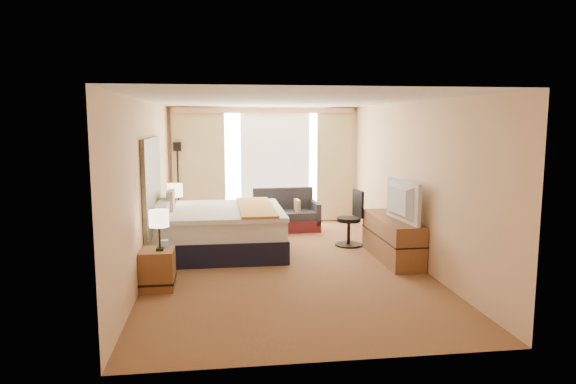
{
  "coord_description": "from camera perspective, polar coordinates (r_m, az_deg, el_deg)",
  "views": [
    {
      "loc": [
        -1.01,
        -8.05,
        2.29
      ],
      "look_at": [
        0.13,
        0.4,
        1.11
      ],
      "focal_mm": 32.0,
      "sensor_mm": 36.0,
      "label": 1
    }
  ],
  "objects": [
    {
      "name": "floor",
      "position": [
        8.43,
        -0.54,
        -7.85
      ],
      "size": [
        4.2,
        7.0,
        0.02
      ],
      "primitive_type": "cube",
      "color": "#571D18",
      "rests_on": "ground"
    },
    {
      "name": "nightstand_left",
      "position": [
        7.33,
        -14.29,
        -8.29
      ],
      "size": [
        0.45,
        0.52,
        0.55
      ],
      "primitive_type": "cube",
      "color": "brown",
      "rests_on": "floor"
    },
    {
      "name": "media_dresser",
      "position": [
        8.75,
        11.48,
        -5.06
      ],
      "size": [
        0.5,
        1.8,
        0.7
      ],
      "primitive_type": "cube",
      "color": "brown",
      "rests_on": "floor"
    },
    {
      "name": "wall_right",
      "position": [
        8.68,
        13.33,
        1.15
      ],
      "size": [
        0.02,
        7.0,
        2.6
      ],
      "primitive_type": "cube",
      "color": "#DBAF85",
      "rests_on": "ground"
    },
    {
      "name": "bed",
      "position": [
        9.1,
        -7.89,
        -4.13
      ],
      "size": [
        2.27,
        2.08,
        1.1
      ],
      "color": "black",
      "rests_on": "floor"
    },
    {
      "name": "ceiling",
      "position": [
        8.12,
        -0.57,
        10.1
      ],
      "size": [
        4.2,
        7.0,
        0.02
      ],
      "primitive_type": "cube",
      "color": "silver",
      "rests_on": "wall_back"
    },
    {
      "name": "curtains",
      "position": [
        11.51,
        -2.67,
        3.51
      ],
      "size": [
        4.12,
        0.19,
        2.56
      ],
      "color": "#CFB592",
      "rests_on": "floor"
    },
    {
      "name": "desk_chair",
      "position": [
        9.54,
        7.08,
        -3.23
      ],
      "size": [
        0.5,
        0.5,
        1.03
      ],
      "rotation": [
        0.0,
        0.0,
        0.16
      ],
      "color": "black",
      "rests_on": "floor"
    },
    {
      "name": "wall_back",
      "position": [
        11.64,
        -2.7,
        3.02
      ],
      "size": [
        4.2,
        0.02,
        2.6
      ],
      "primitive_type": "cube",
      "color": "#DBAF85",
      "rests_on": "ground"
    },
    {
      "name": "wall_front",
      "position": [
        4.76,
        4.7,
        -4.11
      ],
      "size": [
        4.2,
        0.02,
        2.6
      ],
      "primitive_type": "cube",
      "color": "#DBAF85",
      "rests_on": "ground"
    },
    {
      "name": "loveseat",
      "position": [
        10.85,
        -0.35,
        -2.72
      ],
      "size": [
        1.42,
        0.8,
        0.87
      ],
      "rotation": [
        0.0,
        0.0,
        0.04
      ],
      "color": "#59191E",
      "rests_on": "floor"
    },
    {
      "name": "lamp_right",
      "position": [
        9.69,
        -12.46,
        0.11
      ],
      "size": [
        0.28,
        0.28,
        0.59
      ],
      "color": "black",
      "rests_on": "nightstand_right"
    },
    {
      "name": "headboard",
      "position": [
        8.38,
        -14.85,
        0.72
      ],
      "size": [
        0.06,
        1.85,
        1.5
      ],
      "primitive_type": "cube",
      "color": "black",
      "rests_on": "wall_left"
    },
    {
      "name": "wall_left",
      "position": [
        8.18,
        -15.31,
        0.68
      ],
      "size": [
        0.02,
        7.0,
        2.6
      ],
      "primitive_type": "cube",
      "color": "#DBAF85",
      "rests_on": "ground"
    },
    {
      "name": "window",
      "position": [
        11.63,
        -1.46,
        3.12
      ],
      "size": [
        2.3,
        0.02,
        2.3
      ],
      "primitive_type": "cube",
      "color": "white",
      "rests_on": "wall_back"
    },
    {
      "name": "nightstand_right",
      "position": [
        9.75,
        -12.63,
        -4.21
      ],
      "size": [
        0.45,
        0.52,
        0.55
      ],
      "primitive_type": "cube",
      "color": "brown",
      "rests_on": "floor"
    },
    {
      "name": "tissue_box",
      "position": [
        7.36,
        -13.58,
        -5.59
      ],
      "size": [
        0.12,
        0.12,
        0.1
      ],
      "primitive_type": "cube",
      "rotation": [
        0.0,
        0.0,
        0.1
      ],
      "color": "#88A1D3",
      "rests_on": "nightstand_left"
    },
    {
      "name": "lamp_left",
      "position": [
        7.1,
        -14.15,
        -2.96
      ],
      "size": [
        0.26,
        0.26,
        0.56
      ],
      "color": "black",
      "rests_on": "nightstand_left"
    },
    {
      "name": "telephone",
      "position": [
        9.62,
        -12.63,
        -2.52
      ],
      "size": [
        0.17,
        0.14,
        0.06
      ],
      "primitive_type": "cube",
      "rotation": [
        0.0,
        0.0,
        0.09
      ],
      "color": "black",
      "rests_on": "nightstand_right"
    },
    {
      "name": "television",
      "position": [
        8.34,
        11.93,
        -0.96
      ],
      "size": [
        0.25,
        1.15,
        0.66
      ],
      "primitive_type": "imported",
      "rotation": [
        0.0,
        0.0,
        1.66
      ],
      "color": "black",
      "rests_on": "media_dresser"
    },
    {
      "name": "floor_lamp",
      "position": [
        11.43,
        -12.15,
        2.75
      ],
      "size": [
        0.23,
        0.23,
        1.84
      ],
      "color": "black",
      "rests_on": "floor"
    }
  ]
}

